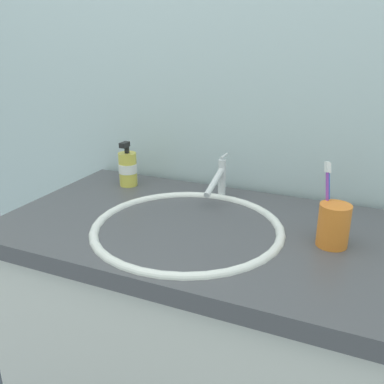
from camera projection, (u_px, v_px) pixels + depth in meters
tiled_wall_back at (242, 93)px, 1.30m from camera, size 2.24×0.04×2.40m
vanity_counter at (197, 358)px, 1.27m from camera, size 1.04×0.61×0.90m
sink_basin at (187, 241)px, 1.10m from camera, size 0.50×0.50×0.11m
faucet at (219, 179)px, 1.26m from camera, size 0.02×0.17×0.13m
toothbrush_cup at (334, 225)px, 0.98m from camera, size 0.07×0.07×0.10m
toothbrush_purple at (327, 197)px, 0.98m from camera, size 0.03×0.04×0.19m
toothbrush_blue at (328, 197)px, 0.99m from camera, size 0.04×0.05×0.18m
soap_dispenser at (128, 168)px, 1.38m from camera, size 0.06×0.06×0.15m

